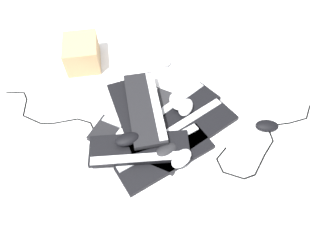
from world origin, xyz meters
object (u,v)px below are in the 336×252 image
(keyboard_2, at_px, (165,157))
(mouse_2, at_px, (267,126))
(keyboard_7, at_px, (139,149))
(mouse_6, at_px, (127,139))
(keyboard_5, at_px, (134,113))
(mouse_3, at_px, (166,151))
(mouse_1, at_px, (186,107))
(keyboard_1, at_px, (137,143))
(keyboard_4, at_px, (179,112))
(mouse_0, at_px, (164,59))
(mouse_4, at_px, (176,101))
(cardboard_box, at_px, (82,53))
(keyboard_3, at_px, (194,130))
(mouse_5, at_px, (181,158))
(keyboard_6, at_px, (145,107))
(keyboard_0, at_px, (144,121))

(keyboard_2, distance_m, mouse_2, 0.51)
(keyboard_7, distance_m, mouse_6, 0.07)
(keyboard_5, height_order, mouse_3, mouse_3)
(keyboard_7, xyz_separation_m, mouse_1, (-0.03, -0.31, 0.01))
(keyboard_1, distance_m, keyboard_2, 0.15)
(keyboard_2, relative_size, mouse_1, 4.23)
(keyboard_4, height_order, mouse_3, mouse_3)
(mouse_0, height_order, mouse_3, mouse_3)
(keyboard_5, distance_m, mouse_1, 0.25)
(mouse_3, bearing_deg, mouse_6, -49.87)
(mouse_4, bearing_deg, cardboard_box, -137.26)
(keyboard_3, distance_m, mouse_4, 0.17)
(keyboard_3, height_order, mouse_2, mouse_2)
(mouse_6, bearing_deg, cardboard_box, -83.23)
(keyboard_3, xyz_separation_m, mouse_2, (-0.27, -0.23, 0.01))
(keyboard_7, bearing_deg, mouse_1, -94.99)
(keyboard_7, height_order, mouse_6, mouse_6)
(keyboard_1, xyz_separation_m, mouse_3, (-0.15, -0.03, 0.04))
(mouse_0, bearing_deg, keyboard_1, 152.00)
(mouse_0, height_order, mouse_1, mouse_1)
(keyboard_7, height_order, mouse_5, mouse_5)
(keyboard_2, height_order, keyboard_7, keyboard_7)
(mouse_1, xyz_separation_m, mouse_3, (-0.07, 0.25, 0.00))
(mouse_0, height_order, mouse_4, mouse_4)
(keyboard_4, bearing_deg, mouse_6, 77.96)
(mouse_4, distance_m, cardboard_box, 0.61)
(keyboard_1, height_order, mouse_4, mouse_4)
(mouse_2, bearing_deg, keyboard_1, 10.43)
(keyboard_6, height_order, mouse_5, keyboard_6)
(mouse_5, xyz_separation_m, cardboard_box, (0.82, -0.19, 0.02))
(keyboard_7, bearing_deg, mouse_5, -158.21)
(mouse_1, bearing_deg, mouse_6, 147.84)
(keyboard_0, bearing_deg, keyboard_2, 155.34)
(keyboard_5, xyz_separation_m, mouse_6, (-0.09, 0.15, 0.04))
(keyboard_5, distance_m, cardboard_box, 0.51)
(keyboard_7, distance_m, mouse_4, 0.32)
(keyboard_3, height_order, mouse_4, mouse_4)
(keyboard_2, relative_size, mouse_0, 4.23)
(keyboard_1, xyz_separation_m, keyboard_3, (-0.17, -0.22, 0.00))
(mouse_2, bearing_deg, mouse_0, -41.44)
(keyboard_3, distance_m, mouse_1, 0.12)
(keyboard_6, relative_size, cardboard_box, 1.95)
(keyboard_0, bearing_deg, keyboard_3, -154.80)
(keyboard_6, height_order, mouse_4, keyboard_6)
(keyboard_0, xyz_separation_m, mouse_4, (-0.07, -0.17, 0.04))
(keyboard_1, bearing_deg, mouse_3, -168.50)
(keyboard_3, xyz_separation_m, cardboard_box, (0.76, -0.02, 0.06))
(keyboard_0, distance_m, keyboard_3, 0.24)
(mouse_0, bearing_deg, keyboard_0, 151.81)
(keyboard_1, bearing_deg, mouse_0, -65.21)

